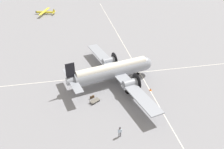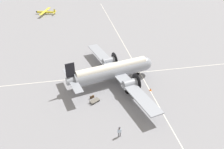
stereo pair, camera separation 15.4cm
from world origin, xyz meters
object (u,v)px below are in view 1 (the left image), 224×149
Objects in this scene: suitcase_near_door at (91,98)px; suitcase_upright_spare at (93,96)px; light_aircraft_distant at (45,12)px; airliner_main at (114,70)px; traffic_cone at (151,89)px; baggage_cart at (95,101)px; crew_foreground at (120,131)px.

suitcase_upright_spare is at bearing 33.67° from suitcase_near_door.
light_aircraft_distant is at bearing 102.37° from suitcase_upright_spare.
airliner_main reaches higher than traffic_cone.
suitcase_upright_spare reaches higher than traffic_cone.
airliner_main is 7.46m from baggage_cart.
suitcase_near_door is 1.09× the size of traffic_cone.
baggage_cart reaches higher than traffic_cone.
traffic_cone is (6.02, -4.11, -2.36)m from airliner_main.
baggage_cart is at bearing 118.20° from light_aircraft_distant.
suitcase_near_door is 54.16m from light_aircraft_distant.
airliner_main is 13.67× the size of baggage_cart.
light_aircraft_distant is at bearing 94.22° from airliner_main.
suitcase_near_door is at bearing -146.33° from suitcase_upright_spare.
baggage_cart is 0.20× the size of light_aircraft_distant.
light_aircraft_distant is (-11.17, 52.99, 0.55)m from suitcase_near_door.
airliner_main is 7.66m from traffic_cone.
traffic_cone is (10.50, 1.39, -0.03)m from baggage_cart.
baggage_cart is (0.12, -1.26, 0.03)m from suitcase_upright_spare.
airliner_main is 15.66× the size of crew_foreground.
suitcase_near_door is 1.07× the size of suitcase_upright_spare.
suitcase_near_door is 0.06× the size of light_aircraft_distant.
suitcase_near_door is 0.48m from suitcase_upright_spare.
suitcase_near_door is at bearing 84.31° from baggage_cart.
traffic_cone is (22.19, -52.60, -0.57)m from light_aircraft_distant.
traffic_cone is (11.02, 0.39, -0.02)m from suitcase_near_door.
light_aircraft_distant is 57.09m from traffic_cone.
crew_foreground is (-1.96, -13.78, -1.53)m from airliner_main.
suitcase_upright_spare is 1.02× the size of traffic_cone.
baggage_cart is at bearing -143.40° from airliner_main.
suitcase_upright_spare is 53.98m from light_aircraft_distant.
airliner_main is 51.23× the size of suitcase_upright_spare.
crew_foreground is 9.93m from suitcase_upright_spare.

